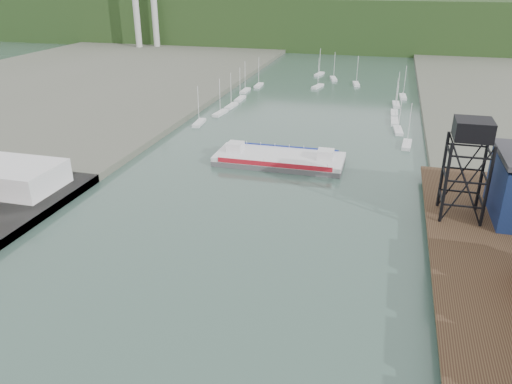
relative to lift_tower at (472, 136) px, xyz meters
The scene contains 6 objects.
east_pier 19.03m from the lift_tower, 81.25° to the right, with size 14.00×70.00×2.45m.
white_shed 80.28m from the lift_tower, behind, with size 18.00×12.00×4.50m, color silver.
lift_tower is the anchor object (origin of this frame).
marina_sailboats 89.04m from the lift_tower, 113.46° to the left, with size 57.71×92.65×0.90m.
distant_hills 246.51m from the lift_tower, 99.10° to the left, with size 500.00×120.00×80.00m.
chain_ferry 43.17m from the lift_tower, 148.07° to the left, with size 27.80×11.50×4.00m.
Camera 1 is at (22.08, -20.74, 38.39)m, focal length 35.00 mm.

